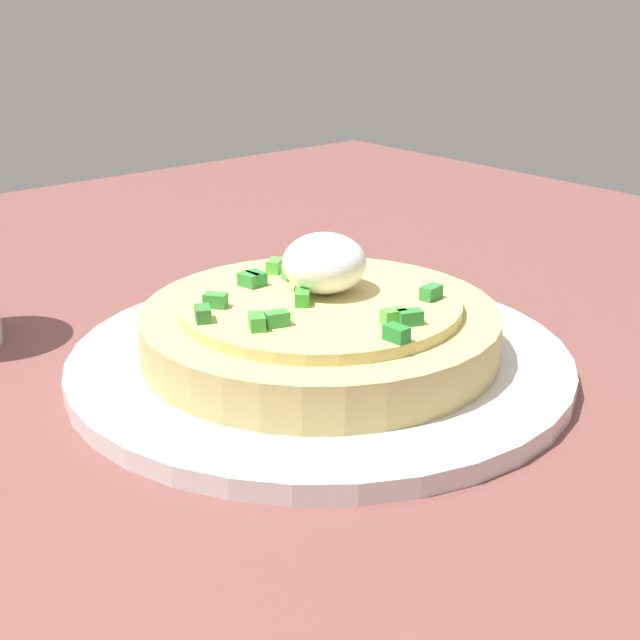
{
  "coord_description": "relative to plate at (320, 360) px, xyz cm",
  "views": [
    {
      "loc": [
        -32.18,
        -50.43,
        24.86
      ],
      "look_at": [
        -1.0,
        -13.61,
        6.1
      ],
      "focal_mm": 49.75,
      "sensor_mm": 36.0,
      "label": 1
    }
  ],
  "objects": [
    {
      "name": "dining_table",
      "position": [
        1.0,
        13.61,
        -2.05
      ],
      "size": [
        108.09,
        87.42,
        2.94
      ],
      "primitive_type": "cube",
      "color": "brown",
      "rests_on": "ground"
    },
    {
      "name": "pizza",
      "position": [
        0.03,
        0.04,
        2.37
      ],
      "size": [
        21.01,
        21.01,
        6.86
      ],
      "color": "tan",
      "rests_on": "plate"
    },
    {
      "name": "plate",
      "position": [
        0.0,
        0.0,
        0.0
      ],
      "size": [
        29.63,
        29.63,
        1.16
      ],
      "primitive_type": "cylinder",
      "color": "silver",
      "rests_on": "dining_table"
    }
  ]
}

